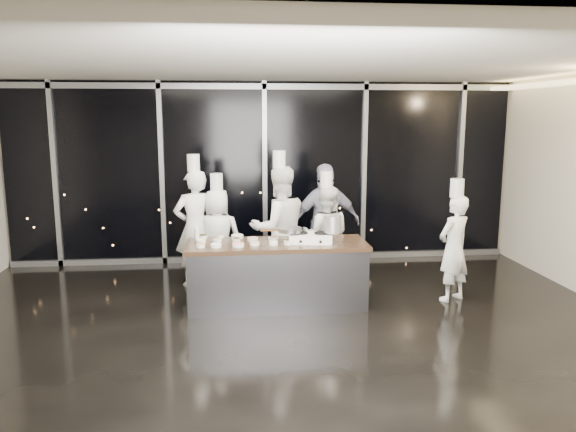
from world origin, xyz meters
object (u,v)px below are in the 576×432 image
demo_counter (277,274)px  stove (311,238)px  chef_left (218,237)px  chef_right (326,235)px  stock_pot (333,224)px  frying_pan (289,230)px  guest (326,224)px  chef_side (454,246)px  chef_center (279,228)px  chef_far_left (195,227)px

demo_counter → stove: 0.69m
chef_left → chef_right: chef_right is taller
stove → chef_right: chef_right is taller
demo_counter → stock_pot: stock_pot is taller
frying_pan → stock_pot: stock_pot is taller
stove → chef_left: size_ratio=0.36×
frying_pan → chef_left: (-1.00, 1.03, -0.29)m
guest → stove: bearing=62.4°
guest → chef_right: (-0.02, -0.12, -0.15)m
stock_pot → guest: (0.11, 1.13, -0.22)m
demo_counter → chef_right: (0.84, 0.94, 0.33)m
demo_counter → guest: (0.86, 1.06, 0.49)m
stove → chef_left: 1.69m
chef_left → chef_side: (3.34, -1.06, 0.01)m
demo_counter → guest: guest is taller
stock_pot → chef_side: chef_side is taller
chef_center → guest: chef_center is taller
chef_side → chef_left: bearing=-47.3°
stock_pot → guest: bearing=84.6°
stove → stock_pot: stock_pot is taller
chef_center → demo_counter: bearing=68.7°
chef_center → chef_side: 2.54m
frying_pan → chef_far_left: (-1.34, 1.07, -0.15)m
guest → chef_center: bearing=11.0°
chef_side → chef_center: bearing=-48.3°
chef_far_left → chef_center: 1.30m
guest → chef_side: guest is taller
chef_left → frying_pan: bearing=141.4°
guest → stock_pot: bearing=77.0°
demo_counter → guest: 1.45m
frying_pan → chef_center: (-0.07, 0.78, -0.12)m
chef_far_left → chef_left: (0.34, -0.04, -0.15)m
stock_pot → chef_right: bearing=85.2°
demo_counter → chef_center: chef_center is taller
chef_center → chef_side: size_ratio=1.20×
frying_pan → chef_left: size_ratio=0.34×
chef_center → stove: bearing=99.7°
chef_side → chef_far_left: bearing=-46.3°
chef_center → chef_side: bearing=147.6°
chef_far_left → guest: (2.03, -0.03, 0.02)m
stove → chef_center: size_ratio=0.30×
frying_pan → chef_far_left: size_ratio=0.29×
frying_pan → chef_far_left: bearing=151.1°
chef_left → guest: size_ratio=0.93×
chef_center → guest: bearing=-175.2°
chef_left → chef_right: (1.66, -0.11, 0.01)m
chef_far_left → frying_pan: bearing=122.0°
chef_left → chef_center: bearing=172.4°
chef_far_left → chef_side: (3.67, -1.10, -0.14)m
chef_center → chef_side: (2.41, -0.81, -0.16)m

